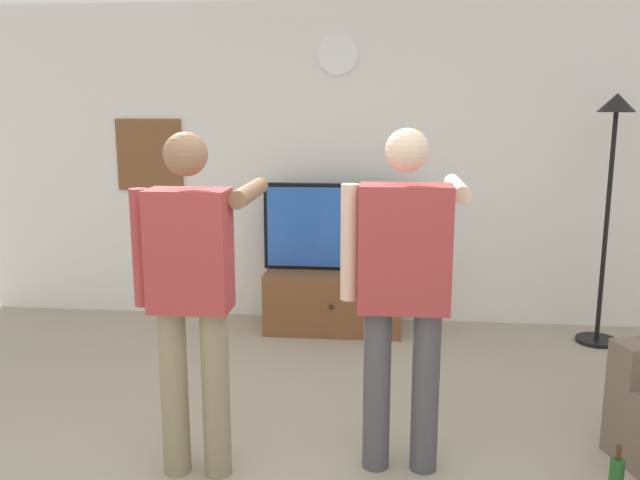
# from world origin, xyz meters

# --- Properties ---
(back_wall) EXTENTS (6.40, 0.10, 2.70)m
(back_wall) POSITION_xyz_m (0.00, 2.95, 1.35)
(back_wall) COLOR silver
(back_wall) RESTS_ON ground_plane
(tv_stand) EXTENTS (1.12, 0.58, 0.50)m
(tv_stand) POSITION_xyz_m (-0.04, 2.60, 0.25)
(tv_stand) COLOR brown
(tv_stand) RESTS_ON ground_plane
(television) EXTENTS (1.18, 0.07, 0.73)m
(television) POSITION_xyz_m (-0.04, 2.65, 0.87)
(television) COLOR black
(television) RESTS_ON tv_stand
(wall_clock) EXTENTS (0.33, 0.03, 0.33)m
(wall_clock) POSITION_xyz_m (-0.04, 2.89, 2.27)
(wall_clock) COLOR white
(framed_picture) EXTENTS (0.58, 0.04, 0.62)m
(framed_picture) POSITION_xyz_m (-1.68, 2.90, 1.43)
(framed_picture) COLOR brown
(floor_lamp) EXTENTS (0.32, 0.32, 1.95)m
(floor_lamp) POSITION_xyz_m (2.08, 2.48, 1.39)
(floor_lamp) COLOR black
(floor_lamp) RESTS_ON ground_plane
(person_standing_nearer_lamp) EXTENTS (0.57, 0.78, 1.74)m
(person_standing_nearer_lamp) POSITION_xyz_m (-0.55, 0.29, 0.99)
(person_standing_nearer_lamp) COLOR gray
(person_standing_nearer_lamp) RESTS_ON ground_plane
(person_standing_nearer_couch) EXTENTS (0.63, 0.78, 1.76)m
(person_standing_nearer_couch) POSITION_xyz_m (0.49, 0.44, 1.01)
(person_standing_nearer_couch) COLOR #4C4C51
(person_standing_nearer_couch) RESTS_ON ground_plane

